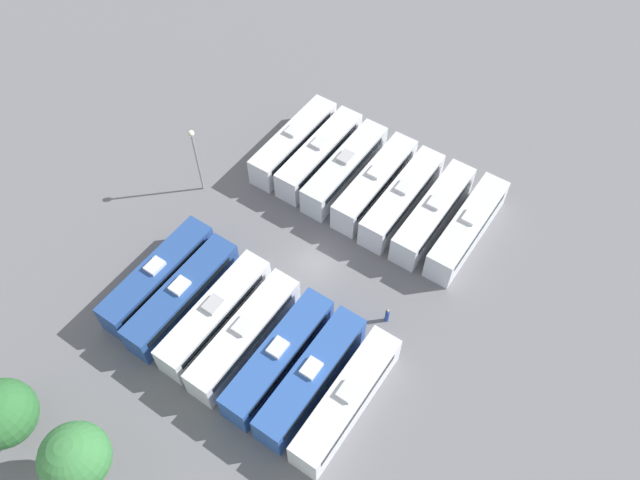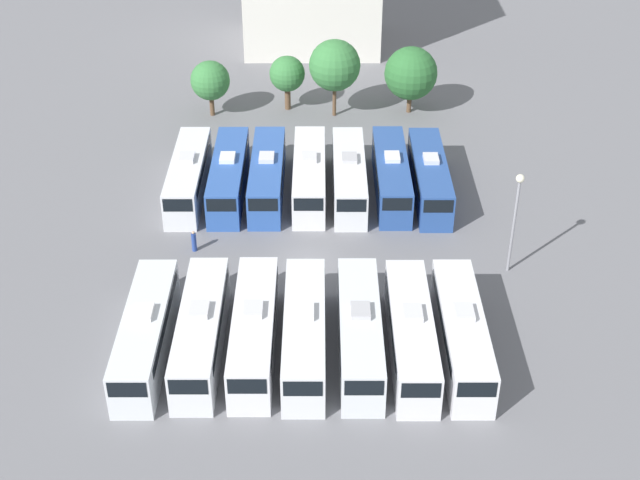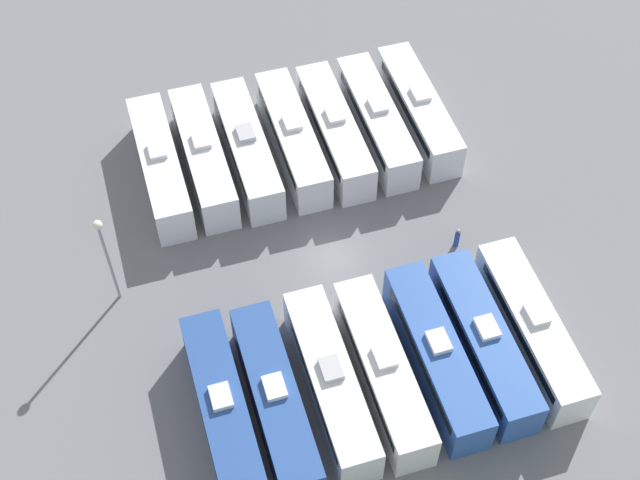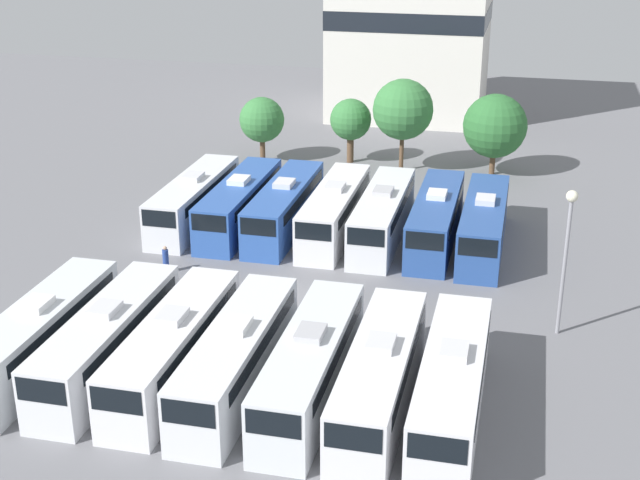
{
  "view_description": "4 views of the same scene",
  "coord_description": "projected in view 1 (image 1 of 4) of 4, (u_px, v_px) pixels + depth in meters",
  "views": [
    {
      "loc": [
        -18.55,
        26.41,
        47.16
      ],
      "look_at": [
        0.56,
        -1.47,
        1.37
      ],
      "focal_mm": 35.0,
      "sensor_mm": 36.0,
      "label": 1
    },
    {
      "loc": [
        0.91,
        -53.44,
        36.9
      ],
      "look_at": [
        1.16,
        -1.09,
        2.64
      ],
      "focal_mm": 50.0,
      "sensor_mm": 36.0,
      "label": 2
    },
    {
      "loc": [
        11.38,
        34.32,
        48.82
      ],
      "look_at": [
        1.05,
        0.46,
        2.86
      ],
      "focal_mm": 50.0,
      "sensor_mm": 36.0,
      "label": 3
    },
    {
      "loc": [
        11.95,
        -44.0,
        21.84
      ],
      "look_at": [
        1.28,
        0.76,
        3.3
      ],
      "focal_mm": 50.0,
      "sensor_mm": 36.0,
      "label": 4
    }
  ],
  "objects": [
    {
      "name": "tree_2",
      "position": [
        75.0,
        458.0,
        41.56
      ],
      "size": [
        4.83,
        4.83,
        7.51
      ],
      "color": "brown",
      "rests_on": "ground_plane"
    },
    {
      "name": "bus_10",
      "position": [
        245.0,
        335.0,
        50.78
      ],
      "size": [
        2.59,
        11.99,
        3.44
      ],
      "color": "silver",
      "rests_on": "ground_plane"
    },
    {
      "name": "bus_2",
      "position": [
        402.0,
        198.0,
        59.49
      ],
      "size": [
        2.59,
        11.99,
        3.44
      ],
      "color": "silver",
      "rests_on": "ground_plane"
    },
    {
      "name": "bus_5",
      "position": [
        319.0,
        154.0,
        62.95
      ],
      "size": [
        2.59,
        11.99,
        3.44
      ],
      "color": "silver",
      "rests_on": "ground_plane"
    },
    {
      "name": "bus_1",
      "position": [
        433.0,
        213.0,
        58.4
      ],
      "size": [
        2.59,
        11.99,
        3.44
      ],
      "color": "silver",
      "rests_on": "ground_plane"
    },
    {
      "name": "bus_12",
      "position": [
        183.0,
        296.0,
        53.01
      ],
      "size": [
        2.59,
        11.99,
        3.44
      ],
      "color": "#284C93",
      "rests_on": "ground_plane"
    },
    {
      "name": "bus_6",
      "position": [
        294.0,
        142.0,
        63.99
      ],
      "size": [
        2.59,
        11.99,
        3.44
      ],
      "color": "silver",
      "rests_on": "ground_plane"
    },
    {
      "name": "light_pole",
      "position": [
        195.0,
        151.0,
        58.17
      ],
      "size": [
        0.6,
        0.6,
        7.84
      ],
      "color": "gray",
      "rests_on": "ground_plane"
    },
    {
      "name": "bus_8",
      "position": [
        311.0,
        377.0,
        48.61
      ],
      "size": [
        2.59,
        11.99,
        3.44
      ],
      "color": "#2D56A8",
      "rests_on": "ground_plane"
    },
    {
      "name": "bus_9",
      "position": [
        279.0,
        357.0,
        49.64
      ],
      "size": [
        2.59,
        11.99,
        3.44
      ],
      "color": "#2D56A8",
      "rests_on": "ground_plane"
    },
    {
      "name": "bus_0",
      "position": [
        467.0,
        228.0,
        57.36
      ],
      "size": [
        2.59,
        11.99,
        3.44
      ],
      "color": "silver",
      "rests_on": "ground_plane"
    },
    {
      "name": "bus_3",
      "position": [
        375.0,
        183.0,
        60.65
      ],
      "size": [
        2.59,
        11.99,
        3.44
      ],
      "color": "silver",
      "rests_on": "ground_plane"
    },
    {
      "name": "bus_13",
      "position": [
        158.0,
        276.0,
        54.19
      ],
      "size": [
        2.59,
        11.99,
        3.44
      ],
      "color": "#284C93",
      "rests_on": "ground_plane"
    },
    {
      "name": "bus_4",
      "position": [
        345.0,
        168.0,
        61.78
      ],
      "size": [
        2.59,
        11.99,
        3.44
      ],
      "color": "silver",
      "rests_on": "ground_plane"
    },
    {
      "name": "ground_plane",
      "position": [
        316.0,
        262.0,
        57.11
      ],
      "size": [
        130.83,
        130.83,
        0.0
      ],
      "primitive_type": "plane",
      "color": "slate"
    },
    {
      "name": "bus_11",
      "position": [
        215.0,
        314.0,
        51.94
      ],
      "size": [
        2.59,
        11.99,
        3.44
      ],
      "color": "silver",
      "rests_on": "ground_plane"
    },
    {
      "name": "worker_person",
      "position": [
        387.0,
        315.0,
        52.91
      ],
      "size": [
        0.36,
        0.36,
        1.7
      ],
      "color": "navy",
      "rests_on": "ground_plane"
    },
    {
      "name": "tree_3",
      "position": [
        2.0,
        414.0,
        44.51
      ],
      "size": [
        5.05,
        5.05,
        6.51
      ],
      "color": "brown",
      "rests_on": "ground_plane"
    },
    {
      "name": "bus_7",
      "position": [
        347.0,
        400.0,
        47.52
      ],
      "size": [
        2.59,
        11.99,
        3.44
      ],
      "color": "silver",
      "rests_on": "ground_plane"
    }
  ]
}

